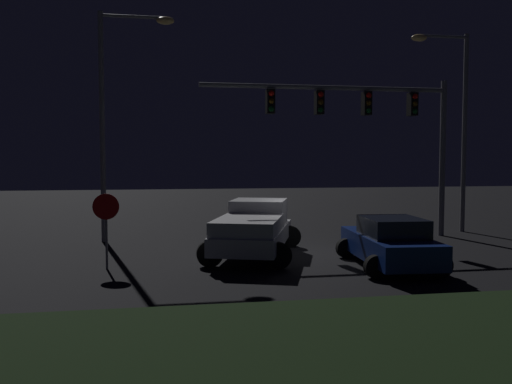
% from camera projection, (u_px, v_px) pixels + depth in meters
% --- Properties ---
extents(ground_plane, '(80.00, 80.00, 0.00)m').
position_uv_depth(ground_plane, '(304.00, 252.00, 18.21)').
color(ground_plane, black).
extents(grass_median, '(20.86, 5.11, 0.10)m').
position_uv_depth(grass_median, '(432.00, 335.00, 9.48)').
color(grass_median, black).
rests_on(grass_median, ground_plane).
extents(pickup_truck, '(3.99, 5.76, 1.80)m').
position_uv_depth(pickup_truck, '(255.00, 226.00, 17.63)').
color(pickup_truck, '#B7B7BC').
rests_on(pickup_truck, ground_plane).
extents(car_sedan, '(2.69, 4.52, 1.51)m').
position_uv_depth(car_sedan, '(390.00, 243.00, 15.70)').
color(car_sedan, navy).
rests_on(car_sedan, ground_plane).
extents(traffic_signal_gantry, '(10.32, 0.56, 6.50)m').
position_uv_depth(traffic_signal_gantry, '(367.00, 115.00, 21.39)').
color(traffic_signal_gantry, slate).
rests_on(traffic_signal_gantry, ground_plane).
extents(street_lamp_left, '(2.90, 0.44, 8.88)m').
position_uv_depth(street_lamp_left, '(117.00, 99.00, 20.36)').
color(street_lamp_left, slate).
rests_on(street_lamp_left, ground_plane).
extents(street_lamp_right, '(2.69, 0.44, 8.71)m').
position_uv_depth(street_lamp_right, '(454.00, 109.00, 23.11)').
color(street_lamp_right, slate).
rests_on(street_lamp_right, ground_plane).
extents(stop_sign, '(0.76, 0.08, 2.23)m').
position_uv_depth(stop_sign, '(106.00, 216.00, 15.32)').
color(stop_sign, slate).
rests_on(stop_sign, ground_plane).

